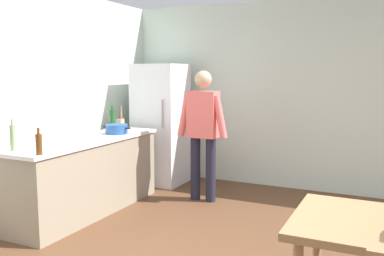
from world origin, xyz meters
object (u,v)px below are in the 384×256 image
person (203,127)px  bottle_vinegar_tall (13,137)px  utensil_jar (120,123)px  bottle_beer_brown (39,144)px  refrigerator (161,124)px  bottle_wine_green (112,120)px  cooking_pot (117,129)px

person → bottle_vinegar_tall: size_ratio=5.31×
utensil_jar → bottle_beer_brown: 1.89m
utensil_jar → bottle_vinegar_tall: size_ratio=1.00×
utensil_jar → bottle_beer_brown: bearing=-78.3°
refrigerator → bottle_wine_green: refrigerator is taller
bottle_vinegar_tall → bottle_beer_brown: 0.39m
refrigerator → person: 1.10m
bottle_wine_green → refrigerator: bearing=75.6°
bottle_beer_brown → cooking_pot: bearing=96.4°
person → bottle_beer_brown: bearing=-111.5°
bottle_wine_green → person: bearing=16.1°
person → utensil_jar: 1.19m
refrigerator → bottle_beer_brown: refrigerator is taller
person → bottle_wine_green: (-1.18, -0.34, 0.07)m
person → cooking_pot: (-0.96, -0.55, -0.02)m
utensil_jar → bottle_wine_green: bottle_wine_green is taller
refrigerator → bottle_wine_green: (-0.23, -0.89, 0.15)m
bottle_beer_brown → person: bearing=68.5°
refrigerator → utensil_jar: size_ratio=5.62×
bottle_beer_brown → bottle_wine_green: bearing=103.0°
person → cooking_pot: size_ratio=4.25×
person → bottle_beer_brown: person is taller
utensil_jar → cooking_pot: bearing=-60.8°
bottle_vinegar_tall → refrigerator: bearing=84.9°
refrigerator → cooking_pot: 1.11m
cooking_pot → utensil_jar: (-0.22, 0.39, 0.02)m
refrigerator → bottle_vinegar_tall: size_ratio=5.62×
bottle_vinegar_tall → bottle_beer_brown: (0.38, -0.04, -0.03)m
utensil_jar → person: bearing=7.9°
cooking_pot → bottle_beer_brown: bearing=-83.6°
bottle_vinegar_tall → cooking_pot: bearing=81.3°
bottle_wine_green → bottle_beer_brown: bottle_wine_green is taller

